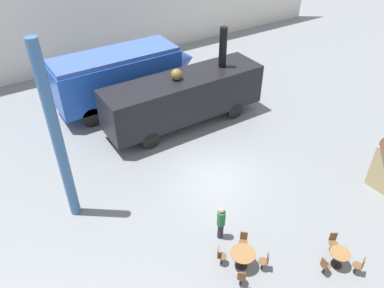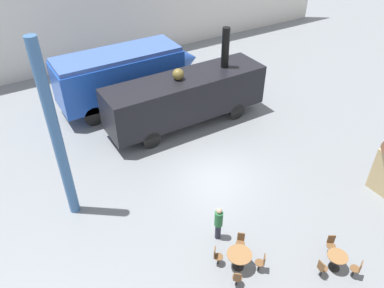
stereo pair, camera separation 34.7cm
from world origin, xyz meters
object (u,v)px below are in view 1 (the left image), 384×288
(steam_locomotive, at_px, (184,96))
(cafe_table_near, at_px, (243,256))
(cafe_chair_0, at_px, (220,255))
(streamlined_locomotive, at_px, (127,73))
(visitor_person, at_px, (221,222))
(cafe_table_mid, at_px, (339,256))

(steam_locomotive, height_order, cafe_table_near, steam_locomotive)
(cafe_table_near, xyz_separation_m, cafe_chair_0, (-0.64, 0.56, -0.11))
(streamlined_locomotive, distance_m, steam_locomotive, 4.34)
(visitor_person, bearing_deg, steam_locomotive, 67.81)
(steam_locomotive, xyz_separation_m, visitor_person, (-3.34, -8.18, -0.95))
(cafe_table_near, bearing_deg, visitor_person, 84.93)
(cafe_table_mid, height_order, cafe_chair_0, cafe_chair_0)
(steam_locomotive, distance_m, cafe_table_near, 10.45)
(steam_locomotive, bearing_deg, cafe_table_near, -109.58)
(cafe_table_near, bearing_deg, steam_locomotive, 70.42)
(streamlined_locomotive, height_order, cafe_table_near, streamlined_locomotive)
(cafe_table_mid, bearing_deg, steam_locomotive, 88.21)
(cafe_table_near, bearing_deg, streamlined_locomotive, 82.95)
(cafe_chair_0, bearing_deg, streamlined_locomotive, 121.23)
(steam_locomotive, distance_m, visitor_person, 8.89)
(streamlined_locomotive, bearing_deg, visitor_person, -97.32)
(cafe_table_mid, height_order, visitor_person, visitor_person)
(cafe_table_near, distance_m, cafe_chair_0, 0.86)
(cafe_table_mid, bearing_deg, cafe_table_near, 148.13)
(steam_locomotive, xyz_separation_m, cafe_table_near, (-3.48, -9.78, -1.24))
(streamlined_locomotive, height_order, visitor_person, streamlined_locomotive)
(cafe_table_near, relative_size, cafe_table_mid, 1.25)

